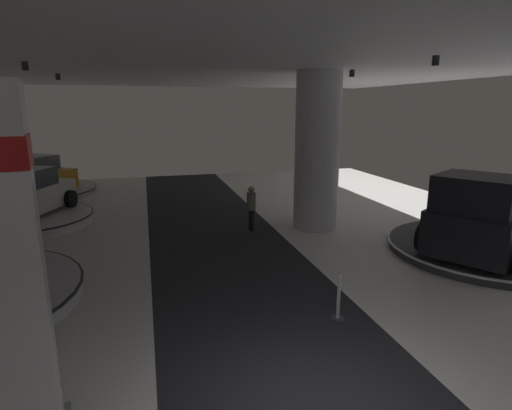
% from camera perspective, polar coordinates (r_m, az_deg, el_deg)
% --- Properties ---
extents(column_right, '(1.58, 1.58, 5.50)m').
position_cam_1_polar(column_right, '(14.81, 8.50, 7.39)').
color(column_right, silver).
rests_on(column_right, ground).
extents(display_platform_mid_right, '(5.68, 5.68, 0.26)m').
position_cam_1_polar(display_platform_mid_right, '(14.22, 29.31, -5.23)').
color(display_platform_mid_right, '#333338').
rests_on(display_platform_mid_right, ground).
extents(pickup_truck_mid_right, '(5.61, 4.65, 2.30)m').
position_cam_1_polar(pickup_truck_mid_right, '(13.64, 29.49, -1.39)').
color(pickup_truck_mid_right, black).
rests_on(pickup_truck_mid_right, display_platform_mid_right).
extents(display_platform_far_left, '(4.71, 4.71, 0.37)m').
position_cam_1_polar(display_platform_far_left, '(17.45, -29.36, -1.81)').
color(display_platform_far_left, silver).
rests_on(display_platform_far_left, ground).
extents(display_car_far_left, '(3.33, 4.57, 1.71)m').
position_cam_1_polar(display_car_far_left, '(17.28, -29.66, 1.20)').
color(display_car_far_left, silver).
rests_on(display_car_far_left, display_platform_far_left).
extents(display_platform_deep_left, '(5.86, 5.86, 0.23)m').
position_cam_1_polar(display_platform_deep_left, '(23.59, -28.40, 1.72)').
color(display_platform_deep_left, '#B7B7BC').
rests_on(display_platform_deep_left, ground).
extents(display_car_deep_left, '(4.40, 4.04, 1.71)m').
position_cam_1_polar(display_car_deep_left, '(23.43, -28.59, 3.79)').
color(display_car_deep_left, '#B77519').
rests_on(display_car_deep_left, display_platform_deep_left).
extents(visitor_walking_near, '(0.32, 0.32, 1.59)m').
position_cam_1_polar(visitor_walking_near, '(14.44, -0.66, -0.05)').
color(visitor_walking_near, black).
rests_on(visitor_walking_near, ground).
extents(stanchion_a, '(0.28, 0.28, 1.01)m').
position_cam_1_polar(stanchion_a, '(8.80, 11.39, -13.25)').
color(stanchion_a, '#333338').
rests_on(stanchion_a, ground).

